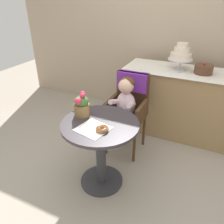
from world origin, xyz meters
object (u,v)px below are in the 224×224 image
Objects in this scene: seated_child at (125,103)px; wicker_chair at (130,100)px; cafe_table at (101,142)px; tiered_cake_stand at (181,54)px; flower_vase at (81,105)px; round_layer_cake at (204,69)px; donut_front at (102,129)px.

wicker_chair is at bearing 90.00° from seated_child.
cafe_table is 0.75× the size of wicker_chair.
tiered_cake_stand is at bearing 49.26° from wicker_chair.
round_layer_cake reaches higher than flower_vase.
cafe_table is 6.26× the size of donut_front.
flower_vase is 1.44m from tiered_cake_stand.
donut_front is at bearing -84.71° from seated_child.
tiered_cake_stand is (0.37, 1.41, 0.35)m from donut_front.
wicker_chair is 0.96m from round_layer_cake.
seated_child is 0.68m from donut_front.
wicker_chair is at bearing 88.76° from cafe_table.
donut_front is 0.48× the size of flower_vase.
seated_child reaches higher than wicker_chair.
cafe_table is 0.27m from donut_front.
wicker_chair is 2.87× the size of tiered_cake_stand.
donut_front is at bearing -115.39° from round_layer_cake.
donut_front is (0.06, -0.67, 0.06)m from seated_child.
cafe_table is 0.59m from seated_child.
donut_front is at bearing -90.09° from wicker_chair.
donut_front is (0.06, -0.83, 0.10)m from wicker_chair.
seated_child is 6.32× the size of donut_front.
tiered_cake_stand is (0.67, 1.25, 0.27)m from flower_vase.
donut_front is at bearing -104.64° from tiered_cake_stand.
round_layer_cake reaches higher than cafe_table.
round_layer_cake reaches higher than seated_child.
seated_child is (0.02, 0.56, 0.17)m from cafe_table.
seated_child is 3.04× the size of flower_vase.
donut_front is 1.55m from round_layer_cake.
cafe_table is 2.16× the size of tiered_cake_stand.
flower_vase is at bearing 166.69° from cafe_table.
donut_front is 0.35× the size of tiered_cake_stand.
round_layer_cake is (0.72, 0.71, 0.27)m from seated_child.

